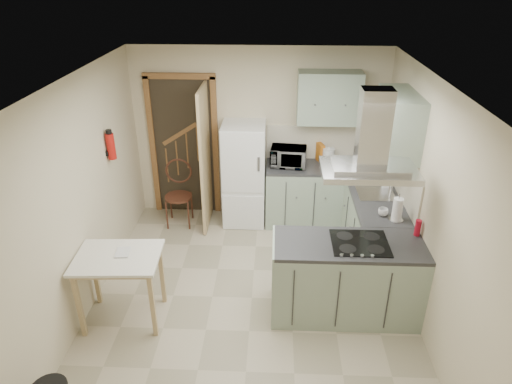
{
  "coord_description": "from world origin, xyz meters",
  "views": [
    {
      "loc": [
        0.23,
        -4.16,
        3.48
      ],
      "look_at": [
        0.03,
        0.45,
        1.15
      ],
      "focal_mm": 32.0,
      "sensor_mm": 36.0,
      "label": 1
    }
  ],
  "objects_px": {
    "peninsula": "(346,278)",
    "microwave": "(288,157)",
    "extractor_hood": "(369,170)",
    "bentwood_chair": "(178,197)",
    "fridge": "(244,174)",
    "drop_leaf_table": "(122,288)"
  },
  "relations": [
    {
      "from": "extractor_hood",
      "to": "peninsula",
      "type": "bearing_deg",
      "value": 180.0
    },
    {
      "from": "peninsula",
      "to": "microwave",
      "type": "distance_m",
      "value": 2.15
    },
    {
      "from": "peninsula",
      "to": "drop_leaf_table",
      "type": "xyz_separation_m",
      "value": [
        -2.38,
        -0.2,
        -0.05
      ]
    },
    {
      "from": "bentwood_chair",
      "to": "microwave",
      "type": "bearing_deg",
      "value": 4.25
    },
    {
      "from": "peninsula",
      "to": "extractor_hood",
      "type": "relative_size",
      "value": 1.72
    },
    {
      "from": "extractor_hood",
      "to": "bentwood_chair",
      "type": "distance_m",
      "value": 3.18
    },
    {
      "from": "fridge",
      "to": "peninsula",
      "type": "relative_size",
      "value": 0.97
    },
    {
      "from": "fridge",
      "to": "microwave",
      "type": "xyz_separation_m",
      "value": [
        0.63,
        -0.0,
        0.29
      ]
    },
    {
      "from": "peninsula",
      "to": "microwave",
      "type": "bearing_deg",
      "value": 106.82
    },
    {
      "from": "peninsula",
      "to": "bentwood_chair",
      "type": "distance_m",
      "value": 2.84
    },
    {
      "from": "bentwood_chair",
      "to": "microwave",
      "type": "height_order",
      "value": "microwave"
    },
    {
      "from": "fridge",
      "to": "peninsula",
      "type": "height_order",
      "value": "fridge"
    },
    {
      "from": "fridge",
      "to": "extractor_hood",
      "type": "distance_m",
      "value": 2.57
    },
    {
      "from": "drop_leaf_table",
      "to": "bentwood_chair",
      "type": "distance_m",
      "value": 2.04
    },
    {
      "from": "bentwood_chair",
      "to": "peninsula",
      "type": "bearing_deg",
      "value": -41.37
    },
    {
      "from": "fridge",
      "to": "microwave",
      "type": "height_order",
      "value": "fridge"
    },
    {
      "from": "bentwood_chair",
      "to": "microwave",
      "type": "relative_size",
      "value": 1.8
    },
    {
      "from": "bentwood_chair",
      "to": "fridge",
      "type": "bearing_deg",
      "value": 8.02
    },
    {
      "from": "fridge",
      "to": "bentwood_chair",
      "type": "bearing_deg",
      "value": -170.61
    },
    {
      "from": "fridge",
      "to": "extractor_hood",
      "type": "xyz_separation_m",
      "value": [
        1.32,
        -1.98,
        0.97
      ]
    },
    {
      "from": "extractor_hood",
      "to": "bentwood_chair",
      "type": "height_order",
      "value": "extractor_hood"
    },
    {
      "from": "drop_leaf_table",
      "to": "microwave",
      "type": "relative_size",
      "value": 1.74
    }
  ]
}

